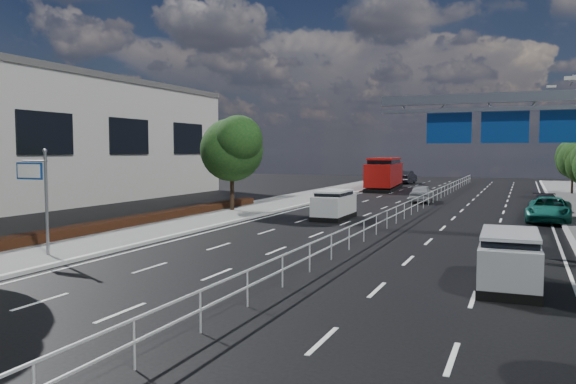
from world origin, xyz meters
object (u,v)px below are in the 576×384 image
at_px(near_car_dark, 406,177).
at_px(parked_car_teal, 549,209).
at_px(toilet_sign, 37,184).
at_px(overhead_gantry, 523,120).
at_px(near_car_silver, 422,193).
at_px(white_minivan, 334,205).
at_px(parked_car_dark, 546,204).
at_px(red_bus, 384,173).
at_px(silver_minivan, 509,260).

xyz_separation_m(near_car_dark, parked_car_teal, (15.86, -37.09, -0.12)).
height_order(toilet_sign, parked_car_teal, toilet_sign).
xyz_separation_m(overhead_gantry, near_car_silver, (-7.74, 20.90, -4.89)).
xyz_separation_m(white_minivan, parked_car_dark, (12.38, 8.90, -0.25)).
bearing_deg(toilet_sign, white_minivan, 67.72).
height_order(near_car_dark, parked_car_teal, near_car_dark).
bearing_deg(white_minivan, overhead_gantry, -32.26).
xyz_separation_m(red_bus, near_car_dark, (-0.06, 12.49, -0.98)).
bearing_deg(red_bus, silver_minivan, -77.37).
height_order(near_car_silver, parked_car_teal, parked_car_teal).
height_order(overhead_gantry, near_car_silver, overhead_gantry).
bearing_deg(red_bus, near_car_dark, 84.94).
relative_size(white_minivan, near_car_silver, 0.99).
height_order(near_car_silver, silver_minivan, silver_minivan).
bearing_deg(toilet_sign, red_bus, 85.62).
relative_size(near_car_dark, parked_car_dark, 1.19).
bearing_deg(parked_car_dark, red_bus, 126.79).
bearing_deg(toilet_sign, silver_minivan, 6.54).
height_order(overhead_gantry, white_minivan, overhead_gantry).
bearing_deg(near_car_dark, white_minivan, 98.49).
relative_size(near_car_silver, parked_car_dark, 0.96).
bearing_deg(white_minivan, red_bus, 96.45).
xyz_separation_m(overhead_gantry, parked_car_dark, (1.56, 15.62, -4.97)).
distance_m(near_car_silver, parked_car_teal, 13.97).
relative_size(near_car_silver, silver_minivan, 1.00).
distance_m(overhead_gantry, red_bus, 38.05).
bearing_deg(red_bus, overhead_gantry, -73.25).
relative_size(overhead_gantry, parked_car_dark, 2.33).
distance_m(toilet_sign, parked_car_teal, 28.23).
bearing_deg(parked_car_teal, near_car_silver, 135.36).
distance_m(white_minivan, red_bus, 28.58).
relative_size(near_car_dark, parked_car_teal, 0.98).
bearing_deg(near_car_silver, parked_car_teal, 130.74).
bearing_deg(parked_car_dark, overhead_gantry, -97.99).
bearing_deg(parked_car_teal, silver_minivan, -91.91).
bearing_deg(silver_minivan, parked_car_teal, 83.00).
bearing_deg(silver_minivan, parked_car_dark, 84.20).
height_order(overhead_gantry, parked_car_teal, overhead_gantry).
relative_size(overhead_gantry, near_car_dark, 1.96).
xyz_separation_m(red_bus, silver_minivan, (14.00, -43.13, -0.98)).
bearing_deg(white_minivan, parked_car_teal, 16.44).
xyz_separation_m(near_car_silver, near_car_dark, (-6.56, 26.66, 0.14)).
relative_size(toilet_sign, parked_car_dark, 0.99).
relative_size(white_minivan, parked_car_dark, 0.95).
xyz_separation_m(toilet_sign, parked_car_dark, (19.25, 25.67, -2.31)).
height_order(overhead_gantry, red_bus, overhead_gantry).
distance_m(white_minivan, near_car_dark, 40.99).
distance_m(red_bus, near_car_silver, 15.64).
bearing_deg(parked_car_teal, white_minivan, -159.50).
distance_m(silver_minivan, parked_car_dark, 23.74).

